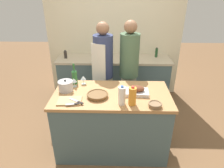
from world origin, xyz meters
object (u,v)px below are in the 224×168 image
Objects in this scene: cutting_board at (70,101)px; knife_paring at (73,104)px; milk_jug at (122,96)px; mixing_bowl at (155,105)px; condiment_bottle_tall at (156,53)px; wine_bottle_green at (75,76)px; person_cook_guest at (129,68)px; juice_jug at (132,96)px; condiment_bottle_short at (104,54)px; condiment_bottle_extra at (65,55)px; knife_chef at (77,101)px; person_cook_aproned at (103,69)px; roasting_pan at (136,91)px; wicker_basket at (97,95)px; stock_pot at (66,86)px; wine_glass_right at (83,78)px; wine_glass_left at (74,81)px.

knife_paring reaches higher than cutting_board.
milk_jug reaches higher than knife_paring.
mixing_bowl is 0.84× the size of condiment_bottle_tall.
person_cook_guest is at bearing 29.74° from wine_bottle_green.
person_cook_guest is (0.01, 0.99, -0.04)m from juice_jug.
condiment_bottle_short is 1.27× the size of condiment_bottle_extra.
knife_chef is 0.12× the size of person_cook_aproned.
milk_jug is at bearing -57.06° from condiment_bottle_extra.
condiment_bottle_short reaches higher than knife_chef.
knife_paring is at bearing -158.49° from roasting_pan.
roasting_pan is 0.50m from wicker_basket.
wine_bottle_green is at bearing -104.91° from person_cook_aproned.
wine_glass_right is (0.20, 0.21, 0.02)m from stock_pot.
person_cook_guest is (0.67, 0.97, 0.05)m from knife_chef.
milk_jug reaches higher than mixing_bowl.
condiment_bottle_short is (-0.00, 1.47, 0.07)m from wicker_basket.
milk_jug is (-0.38, 0.05, 0.09)m from mixing_bowl.
wine_bottle_green is 1.15m from condiment_bottle_extra.
juice_jug is at bearing -2.22° from milk_jug.
roasting_pan is 1.98× the size of knife_paring.
wicker_basket is at bearing -46.57° from wine_bottle_green.
wicker_basket is 1.64× the size of knife_paring.
stock_pot is 0.11× the size of person_cook_guest.
juice_jug is 1.21× the size of knife_chef.
knife_chef is 0.98m from person_cook_aproned.
milk_jug is 0.75m from wine_glass_right.
condiment_bottle_extra is at bearing 125.81° from juice_jug.
mixing_bowl is at bearing -17.99° from stock_pot.
wine_bottle_green reaches higher than condiment_bottle_extra.
condiment_bottle_short is (0.26, 1.68, 0.08)m from knife_paring.
condiment_bottle_extra is (-1.75, -0.12, -0.02)m from condiment_bottle_tall.
wine_glass_right reaches higher than knife_paring.
roasting_pan is 1.36× the size of juice_jug.
juice_jug is at bearing -108.36° from condiment_bottle_tall.
knife_paring is 0.86× the size of condiment_bottle_tall.
mixing_bowl is at bearing -16.78° from wicker_basket.
person_cook_aproned is at bearing -87.93° from condiment_bottle_short.
condiment_bottle_extra is (-0.74, -0.01, -0.02)m from condiment_bottle_short.
juice_jug is 0.14× the size of person_cook_guest.
wine_glass_left is 0.44m from knife_chef.
juice_jug is (0.42, -0.16, 0.08)m from wicker_basket.
roasting_pan is 0.93m from stock_pot.
knife_paring is at bearing -179.93° from mixing_bowl.
juice_jug reaches higher than condiment_bottle_short.
condiment_bottle_tall is at bearing 71.64° from juice_jug.
wine_glass_right is 0.75× the size of knife_paring.
wicker_basket is at bearing 31.24° from knife_chef.
condiment_bottle_tall is 1.01m from condiment_bottle_short.
condiment_bottle_tall is at bearing 44.69° from stock_pot.
person_cook_aproned reaches higher than condiment_bottle_extra.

